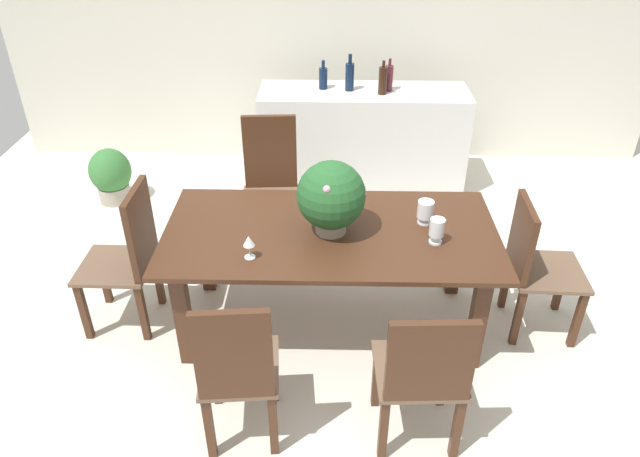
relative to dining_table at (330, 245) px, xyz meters
The scene contains 18 objects.
ground_plane 0.65m from the dining_table, 90.00° to the left, with size 7.04×7.04×0.00m, color silver.
back_wall 2.80m from the dining_table, 90.00° to the left, with size 6.40×0.10×2.60m, color beige.
dining_table is the anchor object (origin of this frame).
chair_foot_end 1.30m from the dining_table, ahead, with size 0.47×0.47×0.94m.
chair_near_left 1.08m from the dining_table, 115.08° to the right, with size 0.44×0.47×1.00m.
chair_head_end 1.29m from the dining_table, behind, with size 0.46×0.45×1.01m.
chair_near_right 1.08m from the dining_table, 64.24° to the right, with size 0.47×0.45×0.95m.
chair_far_left 1.10m from the dining_table, 115.51° to the left, with size 0.48×0.49×1.06m.
flower_centerpiece 0.36m from the dining_table, 104.06° to the right, with size 0.42×0.42×0.46m.
crystal_vase_left 0.67m from the dining_table, 10.79° to the right, with size 0.09×0.09×0.16m.
crystal_vase_center_near 0.63m from the dining_table, ahead, with size 0.10×0.10×0.15m.
wine_glass 0.59m from the dining_table, 147.16° to the right, with size 0.07×0.07×0.15m.
kitchen_counter 2.04m from the dining_table, 81.95° to the left, with size 1.88×0.58×0.93m, color silver.
wine_bottle_clear 2.08m from the dining_table, 85.74° to the left, with size 0.08×0.08×0.32m.
wine_bottle_tall 2.11m from the dining_table, 92.30° to the left, with size 0.08×0.08×0.25m.
wine_bottle_dark 2.04m from the dining_table, 77.32° to the left, with size 0.07×0.07×0.29m.
wine_bottle_green 2.13m from the dining_table, 76.24° to the left, with size 0.07×0.07×0.29m.
potted_plant_floor 2.61m from the dining_table, 140.58° to the left, with size 0.37×0.37×0.51m.
Camera 1 is at (0.00, -3.17, 2.69)m, focal length 32.90 mm.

